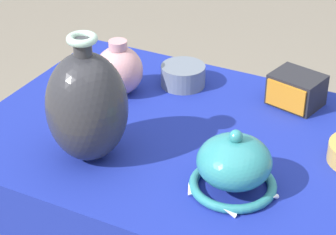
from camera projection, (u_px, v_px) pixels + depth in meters
The scene contains 6 objects.
display_table at pixel (202, 165), 1.70m from camera, with size 1.19×0.79×0.73m.
vase_tall_bulbous at pixel (87, 106), 1.54m from camera, with size 0.20×0.20×0.32m.
vase_dome_bell at pixel (234, 166), 1.47m from camera, with size 0.21×0.21×0.16m.
mosaic_tile_box at pixel (296, 90), 1.81m from camera, with size 0.16×0.14×0.09m.
pot_squat_slate at pixel (183, 75), 1.92m from camera, with size 0.13×0.13×0.06m, color slate.
jar_round_rose at pixel (119, 70), 1.86m from camera, with size 0.14×0.14×0.16m.
Camera 1 is at (0.56, -1.30, 1.64)m, focal length 70.00 mm.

